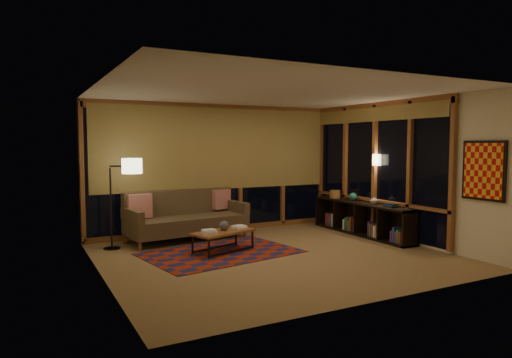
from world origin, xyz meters
name	(u,v)px	position (x,y,z in m)	size (l,w,h in m)	color
floor	(274,256)	(0.00, 0.00, 0.00)	(5.50, 5.00, 0.01)	#966C46
ceiling	(274,93)	(0.00, 0.00, 2.70)	(5.50, 5.00, 0.01)	silver
walls	(274,175)	(0.00, 0.00, 1.35)	(5.51, 5.01, 2.70)	beige
window_wall_back	(217,168)	(0.00, 2.43, 1.35)	(5.30, 0.16, 2.60)	brown
window_wall_right	(374,169)	(2.68, 0.60, 1.35)	(0.16, 3.70, 2.60)	brown
wall_art	(483,171)	(2.71, -1.85, 1.45)	(0.06, 0.74, 0.94)	red
wall_sconce	(377,160)	(2.62, 0.45, 1.55)	(0.12, 0.18, 0.22)	#FEECBE
sofa	(187,216)	(-0.86, 1.89, 0.47)	(2.29, 0.93, 0.94)	brown
pillow_left	(140,207)	(-1.76, 1.97, 0.69)	(0.45, 0.15, 0.45)	red
pillow_right	(221,201)	(0.01, 2.23, 0.67)	(0.40, 0.13, 0.40)	red
area_rug	(221,253)	(-0.71, 0.59, 0.01)	(2.52, 1.68, 0.01)	#9A230B
coffee_table	(223,241)	(-0.64, 0.64, 0.18)	(1.11, 0.51, 0.37)	brown
book_stack_a	(209,231)	(-0.95, 0.54, 0.41)	(0.25, 0.20, 0.07)	white
book_stack_b	(239,227)	(-0.29, 0.75, 0.39)	(0.24, 0.19, 0.05)	white
ceramic_pot	(224,225)	(-0.60, 0.70, 0.45)	(0.17, 0.17, 0.17)	black
floor_lamp	(111,204)	(-2.31, 1.79, 0.81)	(0.54, 0.35, 1.62)	black
bookshelf	(361,219)	(2.49, 0.72, 0.34)	(0.40, 2.69, 0.67)	black
basket	(335,194)	(2.47, 1.59, 0.76)	(0.23, 0.23, 0.17)	#9D6838
teal_bowl	(353,197)	(2.49, 1.00, 0.76)	(0.17, 0.17, 0.17)	#216F61
vase	(374,200)	(2.49, 0.35, 0.76)	(0.16, 0.16, 0.17)	tan
shelf_book_stack	(391,205)	(2.49, -0.10, 0.71)	(0.19, 0.26, 0.08)	white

